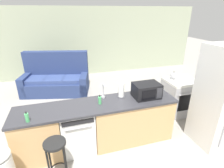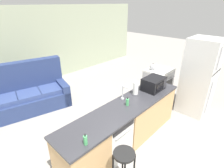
% 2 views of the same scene
% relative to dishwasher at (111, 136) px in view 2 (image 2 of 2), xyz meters
% --- Properties ---
extents(ground_plane, '(24.00, 24.00, 0.00)m').
position_rel_dishwasher_xyz_m(ground_plane, '(0.25, 0.00, -0.42)').
color(ground_plane, gray).
extents(wall_back, '(10.00, 0.06, 2.60)m').
position_rel_dishwasher_xyz_m(wall_back, '(0.55, 4.20, 0.88)').
color(wall_back, '#A8B293').
rests_on(wall_back, ground_plane).
extents(kitchen_counter, '(2.94, 0.66, 0.90)m').
position_rel_dishwasher_xyz_m(kitchen_counter, '(0.49, 0.00, -0.00)').
color(kitchen_counter, tan).
rests_on(kitchen_counter, ground_plane).
extents(dishwasher, '(0.58, 0.61, 0.84)m').
position_rel_dishwasher_xyz_m(dishwasher, '(0.00, 0.00, 0.00)').
color(dishwasher, silver).
rests_on(dishwasher, ground_plane).
extents(stove_range, '(0.76, 0.68, 0.90)m').
position_rel_dishwasher_xyz_m(stove_range, '(2.60, 0.55, 0.03)').
color(stove_range, '#B7B7BC').
rests_on(stove_range, ground_plane).
extents(refrigerator, '(0.72, 0.73, 1.94)m').
position_rel_dishwasher_xyz_m(refrigerator, '(2.60, -0.55, 0.55)').
color(refrigerator, silver).
rests_on(refrigerator, ground_plane).
extents(microwave, '(0.50, 0.37, 0.28)m').
position_rel_dishwasher_xyz_m(microwave, '(1.35, -0.00, 0.62)').
color(microwave, black).
rests_on(microwave, kitchen_counter).
extents(sink_faucet, '(0.07, 0.18, 0.30)m').
position_rel_dishwasher_xyz_m(sink_faucet, '(0.55, 0.20, 0.61)').
color(sink_faucet, silver).
rests_on(sink_faucet, kitchen_counter).
extents(paper_towel_roll, '(0.14, 0.14, 0.28)m').
position_rel_dishwasher_xyz_m(paper_towel_roll, '(0.89, 0.15, 0.62)').
color(paper_towel_roll, '#4C4C51').
rests_on(paper_towel_roll, kitchen_counter).
extents(soap_bottle, '(0.06, 0.06, 0.18)m').
position_rel_dishwasher_xyz_m(soap_bottle, '(0.43, -0.01, 0.55)').
color(soap_bottle, '#4CB266').
rests_on(soap_bottle, kitchen_counter).
extents(dish_soap_bottle, '(0.06, 0.06, 0.18)m').
position_rel_dishwasher_xyz_m(dish_soap_bottle, '(-0.74, -0.22, 0.55)').
color(dish_soap_bottle, '#4CB266').
rests_on(dish_soap_bottle, kitchen_counter).
extents(kettle, '(0.21, 0.17, 0.19)m').
position_rel_dishwasher_xyz_m(kettle, '(2.43, 0.68, 0.56)').
color(kettle, '#B2B2B7').
rests_on(kettle, stove_range).
extents(bar_stool, '(0.32, 0.32, 0.74)m').
position_rel_dishwasher_xyz_m(bar_stool, '(-0.37, -0.61, 0.11)').
color(bar_stool, black).
rests_on(bar_stool, ground_plane).
extents(couch, '(2.16, 1.36, 1.27)m').
position_rel_dishwasher_xyz_m(couch, '(-0.36, 2.78, -0.03)').
color(couch, navy).
rests_on(couch, ground_plane).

